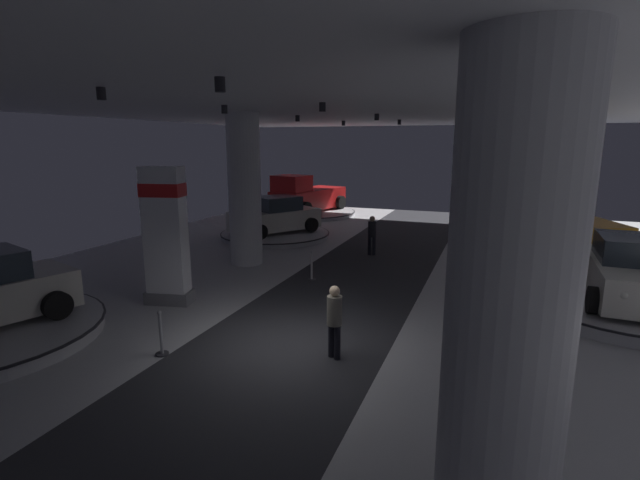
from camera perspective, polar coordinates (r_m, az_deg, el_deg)
The scene contains 19 objects.
ground at distance 10.79m, azimuth -3.89°, elevation -12.80°, with size 24.00×44.00×0.06m.
ceiling_with_spotlights at distance 9.86m, azimuth -4.37°, elevation 18.11°, with size 24.00×44.00×0.39m.
column_right at distance 5.33m, azimuth 22.13°, elevation -7.97°, with size 1.33×1.33×5.50m.
column_left at distance 17.31m, azimuth -9.20°, elevation 6.04°, with size 1.19×1.19×5.50m.
brand_sign_pylon at distance 13.53m, azimuth -18.35°, elevation 0.69°, with size 1.37×0.90×3.84m.
display_platform_far_left at distance 22.38m, azimuth -5.49°, elevation 0.68°, with size 5.18×5.18×0.25m.
display_car_far_left at distance 22.24m, azimuth -5.46°, elevation 2.90°, with size 3.72×4.53×1.71m.
display_platform_deep_left at distance 29.20m, azimuth -1.38°, elevation 3.38°, with size 5.76×5.76×0.25m.
pickup_truck_deep_left at distance 28.81m, azimuth -1.77°, elevation 5.36°, with size 3.65×5.65×2.30m.
display_platform_deep_right at distance 28.07m, azimuth 23.49°, elevation 2.01°, with size 5.97×5.97×0.23m.
display_car_deep_right at distance 27.93m, azimuth 23.60°, elevation 3.75°, with size 4.27×4.21×1.71m.
display_platform_mid_right at distance 14.94m, azimuth 33.26°, elevation -6.77°, with size 5.19×5.19×0.35m.
display_car_mid_right at distance 14.73m, azimuth 33.64°, elevation -3.32°, with size 2.32×4.29×1.71m.
display_platform_far_right at distance 20.69m, azimuth 27.49°, elevation -1.45°, with size 5.68×5.68×0.32m.
pickup_truck_far_right at distance 20.77m, azimuth 27.38°, elevation 1.64°, with size 4.06×5.70×2.30m.
visitor_walking_near at distance 9.82m, azimuth 1.78°, elevation -9.44°, with size 0.32×0.32×1.59m.
visitor_walking_far at distance 18.76m, azimuth 6.37°, elevation 0.86°, with size 0.32×0.32×1.59m.
stanchion_a at distance 10.70m, azimuth -18.85°, elevation -11.33°, with size 0.28×0.28×1.01m.
stanchion_b at distance 15.37m, azimuth -1.03°, elevation -3.59°, with size 0.28×0.28×1.01m.
Camera 1 is at (4.15, -8.88, 4.48)m, focal length 26.18 mm.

